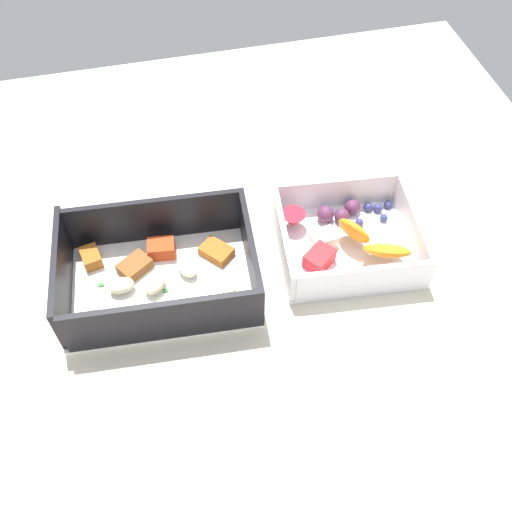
{
  "coord_description": "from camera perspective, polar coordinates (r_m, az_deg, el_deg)",
  "views": [
    {
      "loc": [
        -9.77,
        -37.21,
        52.68
      ],
      "look_at": [
        -1.21,
        -0.99,
        4.0
      ],
      "focal_mm": 40.4,
      "sensor_mm": 36.0,
      "label": 1
    }
  ],
  "objects": [
    {
      "name": "fruit_bowl",
      "position": [
        0.64,
        9.0,
        1.74
      ],
      "size": [
        16.19,
        14.56,
        5.24
      ],
      "rotation": [
        0.0,
        0.0,
        -0.1
      ],
      "color": "white",
      "rests_on": "table_surface"
    },
    {
      "name": "pasta_container",
      "position": [
        0.61,
        -9.61,
        -1.81
      ],
      "size": [
        20.71,
        15.05,
        6.49
      ],
      "rotation": [
        0.0,
        0.0,
        -0.07
      ],
      "color": "white",
      "rests_on": "table_surface"
    },
    {
      "name": "table_surface",
      "position": [
        0.64,
        0.84,
        -0.74
      ],
      "size": [
        80.0,
        80.0,
        2.0
      ],
      "primitive_type": "cube",
      "color": "beige",
      "rests_on": "ground"
    }
  ]
}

